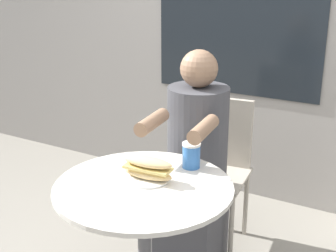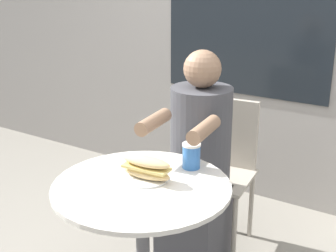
# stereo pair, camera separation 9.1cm
# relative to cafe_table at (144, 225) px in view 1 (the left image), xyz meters

# --- Properties ---
(cafe_table) EXTENTS (0.76, 0.76, 0.74)m
(cafe_table) POSITION_rel_cafe_table_xyz_m (0.00, 0.00, 0.00)
(cafe_table) COLOR beige
(cafe_table) RESTS_ON ground_plane
(diner_chair) EXTENTS (0.42, 0.42, 0.87)m
(diner_chair) POSITION_rel_cafe_table_xyz_m (-0.05, 0.90, -0.02)
(diner_chair) COLOR #ADA393
(diner_chair) RESTS_ON ground_plane
(seated_diner) EXTENTS (0.38, 0.59, 1.22)m
(seated_diner) POSITION_rel_cafe_table_xyz_m (-0.04, 0.56, -0.01)
(seated_diner) COLOR #424247
(seated_diner) RESTS_ON ground_plane
(sandwich_on_plate) EXTENTS (0.23, 0.18, 0.10)m
(sandwich_on_plate) POSITION_rel_cafe_table_xyz_m (-0.01, 0.05, 0.24)
(sandwich_on_plate) COLOR white
(sandwich_on_plate) RESTS_ON cafe_table
(drink_cup) EXTENTS (0.08, 0.08, 0.12)m
(drink_cup) POSITION_rel_cafe_table_xyz_m (0.09, 0.26, 0.25)
(drink_cup) COLOR #336BB7
(drink_cup) RESTS_ON cafe_table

